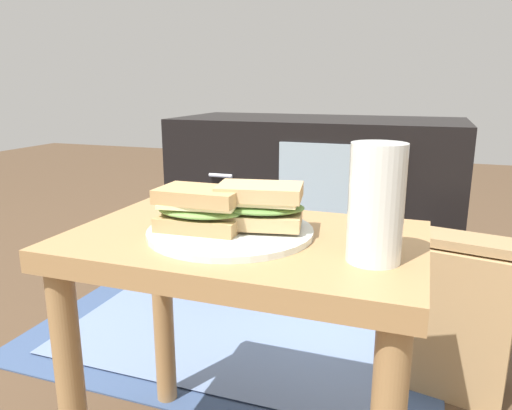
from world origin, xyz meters
name	(u,v)px	position (x,y,z in m)	size (l,w,h in m)	color
side_table	(245,287)	(0.00, 0.00, 0.37)	(0.56, 0.36, 0.46)	#A37A4C
tv_cabinet	(316,201)	(-0.09, 0.95, 0.29)	(0.96, 0.46, 0.58)	black
area_rug	(240,324)	(-0.21, 0.52, 0.00)	(1.12, 0.82, 0.01)	#384C72
plate	(231,231)	(-0.02, -0.01, 0.47)	(0.26, 0.26, 0.01)	silver
sandwich_front	(201,209)	(-0.06, -0.03, 0.50)	(0.14, 0.10, 0.07)	tan
sandwich_back	(260,205)	(0.02, 0.01, 0.51)	(0.16, 0.11, 0.07)	tan
beer_glass	(376,206)	(0.21, -0.05, 0.54)	(0.07, 0.07, 0.16)	silver
paper_bag	(459,315)	(0.36, 0.42, 0.18)	(0.25, 0.20, 0.37)	tan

